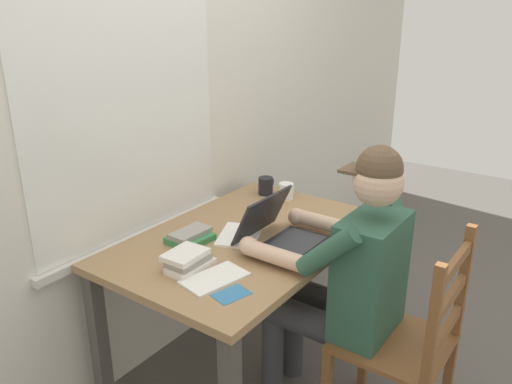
% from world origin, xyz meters
% --- Properties ---
extents(ground_plane, '(8.00, 8.00, 0.00)m').
position_xyz_m(ground_plane, '(0.00, 0.00, 0.00)').
color(ground_plane, '#56514C').
extents(back_wall, '(6.00, 0.08, 2.60)m').
position_xyz_m(back_wall, '(-0.00, 0.49, 1.30)').
color(back_wall, silver).
rests_on(back_wall, ground).
extents(desk, '(1.26, 0.82, 0.74)m').
position_xyz_m(desk, '(0.00, 0.00, 0.64)').
color(desk, '#9E7A51').
rests_on(desk, ground).
extents(seated_person, '(0.50, 0.60, 1.25)m').
position_xyz_m(seated_person, '(0.03, -0.48, 0.69)').
color(seated_person, '#2D5642').
rests_on(seated_person, ground).
extents(wooden_chair, '(0.42, 0.42, 0.94)m').
position_xyz_m(wooden_chair, '(0.03, -0.77, 0.46)').
color(wooden_chair, brown).
rests_on(wooden_chair, ground).
extents(laptop, '(0.33, 0.33, 0.22)m').
position_xyz_m(laptop, '(0.02, -0.17, 0.79)').
color(laptop, '#232328').
rests_on(laptop, desk).
extents(computer_mouse, '(0.06, 0.10, 0.03)m').
position_xyz_m(computer_mouse, '(0.32, -0.20, 0.76)').
color(computer_mouse, '#232328').
rests_on(computer_mouse, desk).
extents(coffee_mug_white, '(0.12, 0.08, 0.09)m').
position_xyz_m(coffee_mug_white, '(0.51, 0.10, 0.78)').
color(coffee_mug_white, white).
rests_on(coffee_mug_white, desk).
extents(coffee_mug_dark, '(0.12, 0.08, 0.10)m').
position_xyz_m(coffee_mug_dark, '(0.50, 0.24, 0.79)').
color(coffee_mug_dark, black).
rests_on(coffee_mug_dark, desk).
extents(book_stack_main, '(0.20, 0.14, 0.07)m').
position_xyz_m(book_stack_main, '(-0.38, 0.00, 0.78)').
color(book_stack_main, white).
rests_on(book_stack_main, desk).
extents(book_stack_side, '(0.20, 0.16, 0.05)m').
position_xyz_m(book_stack_side, '(-0.19, 0.17, 0.76)').
color(book_stack_side, '#38844C').
rests_on(book_stack_side, desk).
extents(paper_pile_near_laptop, '(0.30, 0.26, 0.01)m').
position_xyz_m(paper_pile_near_laptop, '(-0.02, 0.02, 0.75)').
color(paper_pile_near_laptop, white).
rests_on(paper_pile_near_laptop, desk).
extents(paper_pile_back_corner, '(0.27, 0.19, 0.01)m').
position_xyz_m(paper_pile_back_corner, '(-0.38, -0.14, 0.74)').
color(paper_pile_back_corner, white).
rests_on(paper_pile_back_corner, desk).
extents(landscape_photo_print, '(0.15, 0.12, 0.00)m').
position_xyz_m(landscape_photo_print, '(-0.43, -0.25, 0.74)').
color(landscape_photo_print, teal).
rests_on(landscape_photo_print, desk).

